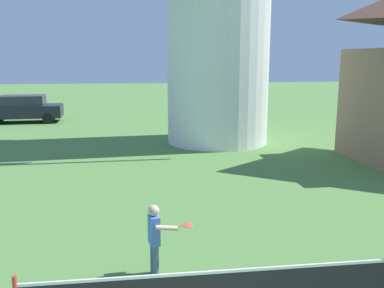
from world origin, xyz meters
name	(u,v)px	position (x,y,z in m)	size (l,w,h in m)	color
player_far	(156,236)	(-0.25, 4.01, 0.72)	(0.78, 0.42, 1.27)	slate
parked_car_black	(23,108)	(-6.90, 22.72, 0.81)	(4.38, 2.03, 1.56)	#1E232D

